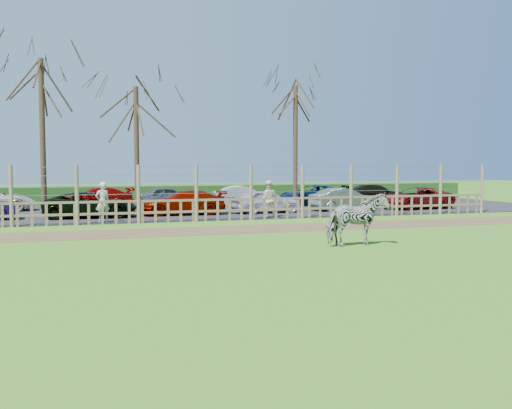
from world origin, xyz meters
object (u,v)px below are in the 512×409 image
object	(u,v)px
car_13	(376,194)
tree_right	(296,117)
tree_mid	(136,119)
car_6	(416,198)
tree_left	(42,99)
zebra	(357,220)
visitor_b	(268,199)
car_9	(95,198)
car_11	(244,196)
car_3	(183,203)
car_5	(344,199)
car_2	(91,205)
car_12	(313,195)
crow	(335,225)
car_4	(266,201)
visitor_a	(103,202)
car_10	(167,197)

from	to	relation	value
car_13	tree_right	bearing A→B (deg)	112.75
tree_mid	car_6	bearing A→B (deg)	-9.21
tree_left	zebra	distance (m)	17.22
tree_right	car_13	world-z (taller)	tree_right
tree_right	visitor_b	distance (m)	7.76
car_9	car_11	bearing A→B (deg)	83.36
car_3	car_5	distance (m)	8.72
tree_left	tree_mid	distance (m)	4.67
car_2	car_6	world-z (taller)	same
car_5	car_12	world-z (taller)	same
car_9	crow	bearing A→B (deg)	29.50
car_3	zebra	bearing A→B (deg)	16.49
car_11	car_13	world-z (taller)	same
visitor_b	car_5	size ratio (longest dim) A/B	0.47
tree_mid	tree_right	distance (m)	9.02
visitor_b	car_9	xyz separation A→B (m)	(-7.54, 7.61, -0.26)
crow	car_3	world-z (taller)	car_3
zebra	car_4	bearing A→B (deg)	-13.23
visitor_a	car_3	world-z (taller)	visitor_a
car_5	car_6	distance (m)	4.39
visitor_b	crow	world-z (taller)	visitor_b
tree_left	car_10	world-z (taller)	tree_left
car_10	car_6	bearing A→B (deg)	-119.45
car_10	car_9	bearing A→B (deg)	82.37
car_5	car_9	distance (m)	13.67
car_12	car_10	bearing A→B (deg)	-100.82
tree_mid	car_10	size ratio (longest dim) A/B	1.94
car_13	car_2	bearing A→B (deg)	112.29
car_13	tree_left	bearing A→B (deg)	106.47
tree_left	car_6	xyz separation A→B (m)	(19.59, -1.45, -4.98)
car_11	visitor_a	bearing A→B (deg)	138.53
tree_left	car_10	size ratio (longest dim) A/B	2.24
visitor_b	car_13	size ratio (longest dim) A/B	0.42
crow	tree_left	bearing A→B (deg)	142.61
car_13	car_10	bearing A→B (deg)	95.04
car_2	zebra	bearing A→B (deg)	-144.09
car_9	car_5	bearing A→B (deg)	62.63
visitor_b	car_11	size ratio (longest dim) A/B	0.47
tree_mid	car_13	size ratio (longest dim) A/B	1.65
visitor_a	car_6	size ratio (longest dim) A/B	0.40
car_10	car_12	bearing A→B (deg)	-101.57
crow	car_2	distance (m)	11.54
tree_mid	crow	distance (m)	12.64
car_9	visitor_b	bearing A→B (deg)	38.76
car_6	crow	bearing A→B (deg)	-56.81
visitor_a	crow	size ratio (longest dim) A/B	7.25
visitor_a	car_4	bearing A→B (deg)	177.22
car_9	car_11	size ratio (longest dim) A/B	1.14
visitor_b	car_10	size ratio (longest dim) A/B	0.49
car_2	car_11	distance (m)	10.29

